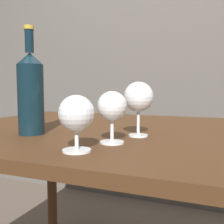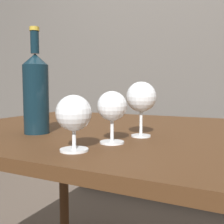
# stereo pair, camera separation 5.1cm
# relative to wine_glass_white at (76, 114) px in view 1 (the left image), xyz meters

# --- Properties ---
(back_wall) EXTENTS (5.00, 0.08, 2.60)m
(back_wall) POSITION_rel_wine_glass_white_xyz_m (0.02, 1.57, 0.44)
(back_wall) COLOR #59544F
(back_wall) RESTS_ON ground_plane
(dining_table) EXTENTS (1.40, 0.97, 0.78)m
(dining_table) POSITION_rel_wine_glass_white_xyz_m (0.02, 0.37, -0.17)
(dining_table) COLOR #472B16
(dining_table) RESTS_ON ground_plane
(wine_glass_white) EXTENTS (0.08, 0.08, 0.13)m
(wine_glass_white) POSITION_rel_wine_glass_white_xyz_m (0.00, 0.00, 0.00)
(wine_glass_white) COLOR white
(wine_glass_white) RESTS_ON dining_table
(wine_glass_chardonnay) EXTENTS (0.08, 0.08, 0.14)m
(wine_glass_chardonnay) POSITION_rel_wine_glass_white_xyz_m (0.04, 0.11, 0.01)
(wine_glass_chardonnay) COLOR white
(wine_glass_chardonnay) RESTS_ON dining_table
(wine_glass_amber) EXTENTS (0.09, 0.09, 0.16)m
(wine_glass_amber) POSITION_rel_wine_glass_white_xyz_m (0.08, 0.24, 0.03)
(wine_glass_amber) COLOR white
(wine_glass_amber) RESTS_ON dining_table
(wine_bottle) EXTENTS (0.08, 0.08, 0.33)m
(wine_bottle) POSITION_rel_wine_glass_white_xyz_m (-0.24, 0.15, 0.05)
(wine_bottle) COLOR #0F232D
(wine_bottle) RESTS_ON dining_table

